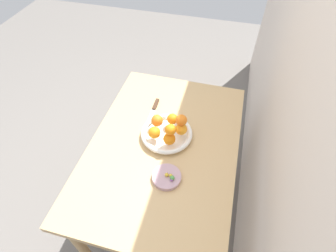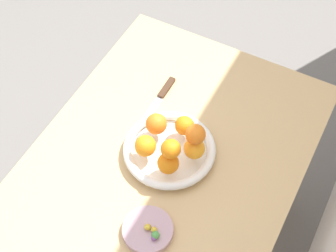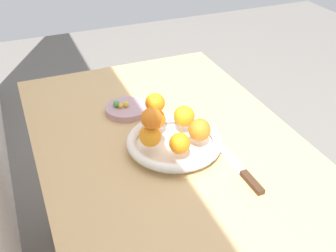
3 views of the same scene
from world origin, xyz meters
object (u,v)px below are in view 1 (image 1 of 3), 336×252
at_px(candy_dish, 167,177).
at_px(candy_ball_2, 172,180).
at_px(orange_1, 181,129).
at_px(orange_4, 154,133).
at_px(orange_6, 170,130).
at_px(orange_0, 169,139).
at_px(orange_2, 172,119).
at_px(candy_ball_3, 171,175).
at_px(candy_ball_0, 172,178).
at_px(orange_5, 181,120).
at_px(knife, 153,112).
at_px(dining_table, 164,155).
at_px(fruit_bowl, 167,134).
at_px(candy_ball_4, 167,175).
at_px(candy_ball_1, 167,175).
at_px(orange_3, 157,121).

xyz_separation_m(candy_dish, candy_ball_2, (0.02, 0.03, 0.02)).
height_order(orange_1, orange_4, orange_4).
relative_size(orange_6, candy_ball_2, 3.66).
relative_size(orange_0, orange_2, 1.07).
height_order(orange_4, candy_ball_3, orange_4).
bearing_deg(candy_dish, candy_ball_3, 95.19).
bearing_deg(candy_ball_0, orange_5, -175.15).
relative_size(orange_2, knife, 0.22).
bearing_deg(orange_0, dining_table, -108.15).
bearing_deg(dining_table, orange_0, 71.85).
bearing_deg(orange_1, orange_6, -30.13).
bearing_deg(orange_0, fruit_bowl, -154.88).
distance_m(orange_6, candy_ball_4, 0.21).
xyz_separation_m(orange_2, candy_ball_3, (0.31, 0.07, -0.04)).
xyz_separation_m(dining_table, candy_ball_4, (0.19, 0.07, 0.12)).
xyz_separation_m(fruit_bowl, orange_0, (0.07, 0.03, 0.05)).
relative_size(candy_ball_1, candy_ball_3, 0.86).
height_order(orange_0, knife, orange_0).
bearing_deg(candy_dish, fruit_bowl, -165.18).
distance_m(dining_table, candy_ball_2, 0.26).
height_order(candy_dish, orange_1, orange_1).
bearing_deg(orange_6, orange_3, -134.38).
distance_m(fruit_bowl, candy_ball_3, 0.26).
bearing_deg(orange_6, fruit_bowl, -150.11).
relative_size(candy_dish, orange_2, 2.37).
bearing_deg(candy_ball_1, knife, -154.38).
bearing_deg(orange_4, candy_ball_4, 30.46).
height_order(fruit_bowl, candy_ball_1, fruit_bowl).
relative_size(dining_table, orange_0, 17.82).
xyz_separation_m(orange_6, candy_ball_2, (0.21, 0.06, -0.10)).
distance_m(fruit_bowl, orange_1, 0.09).
bearing_deg(candy_ball_3, fruit_bowl, -161.13).
distance_m(orange_0, orange_5, 0.11).
distance_m(orange_2, candy_ball_2, 0.35).
distance_m(fruit_bowl, candy_ball_0, 0.28).
xyz_separation_m(dining_table, orange_1, (-0.07, 0.08, 0.16)).
height_order(candy_ball_1, knife, candy_ball_1).
relative_size(candy_ball_2, candy_ball_3, 0.92).
relative_size(orange_0, candy_ball_3, 3.73).
distance_m(dining_table, candy_ball_3, 0.24).
relative_size(orange_5, knife, 0.22).
xyz_separation_m(candy_dish, candy_ball_1, (-0.00, 0.00, 0.02)).
height_order(orange_5, candy_ball_0, orange_5).
bearing_deg(orange_3, dining_table, 33.63).
relative_size(candy_dish, candy_ball_3, 8.30).
relative_size(orange_0, candy_ball_1, 4.36).
xyz_separation_m(orange_2, orange_4, (0.12, -0.06, 0.00)).
xyz_separation_m(fruit_bowl, candy_ball_2, (0.27, 0.09, 0.01)).
xyz_separation_m(orange_4, candy_ball_4, (0.20, 0.12, -0.04)).
xyz_separation_m(candy_ball_0, candy_ball_3, (-0.01, -0.01, -0.00)).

